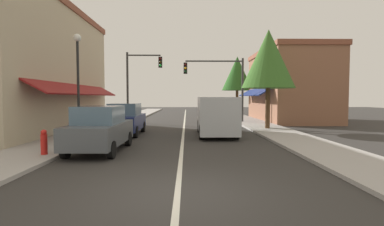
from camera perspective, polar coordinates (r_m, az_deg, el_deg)
The scene contains 15 objects.
ground_plane at distance 24.42m, azimuth -1.49°, elevation -1.92°, with size 80.00×80.00×0.00m, color #33302D.
sidewalk_left at distance 25.07m, azimuth -14.16°, elevation -1.75°, with size 2.60×56.00×0.12m, color #A39E99.
sidewalk_right at distance 24.98m, azimuth 11.24°, elevation -1.73°, with size 2.60×56.00×0.12m, color #A39E99.
lane_center_stripe at distance 24.42m, azimuth -1.49°, elevation -1.91°, with size 0.14×52.00×0.01m, color silver.
storefront_left_block at distance 20.84m, azimuth -29.16°, elevation 7.61°, with size 6.79×14.20×7.81m.
storefront_right_block at distance 27.91m, azimuth 18.30°, elevation 5.04°, with size 6.52×10.20×6.31m.
parked_car_nearest_left at distance 11.96m, azimuth -17.32°, elevation -2.98°, with size 1.84×4.13×1.77m.
parked_car_second_left at distance 17.02m, azimuth -12.75°, elevation -1.18°, with size 1.79×4.10×1.77m.
van_in_lane at distance 16.41m, azimuth 4.71°, elevation -0.33°, with size 2.06×5.21×2.12m.
traffic_signal_mast_arm at distance 24.46m, azimuth 5.71°, elevation 6.63°, with size 4.94×0.50×5.33m.
traffic_signal_left_corner at distance 25.38m, azimuth -10.27°, elevation 6.96°, with size 3.04×0.50×5.90m.
street_lamp_left_near at distance 15.12m, azimuth -21.17°, elevation 7.75°, with size 0.36×0.36×5.10m.
tree_right_near at distance 19.71m, azimuth 14.53°, elevation 10.03°, with size 3.39×3.39×6.42m.
tree_right_far at distance 33.79m, azimuth 8.73°, elevation 7.53°, with size 3.44×3.44×6.70m.
fire_hydrant at distance 11.51m, azimuth -26.68°, elevation -5.05°, with size 0.22×0.22×0.87m.
Camera 1 is at (0.20, -6.33, 2.10)m, focal length 27.61 mm.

